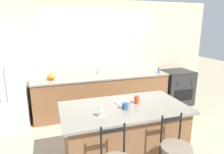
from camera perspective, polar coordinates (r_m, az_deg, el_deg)
name	(u,v)px	position (r m, az deg, el deg)	size (l,w,h in m)	color
ground_plane	(108,118)	(4.77, -1.27, -11.68)	(18.00, 18.00, 0.00)	tan
wall_back	(99,57)	(5.01, -3.67, 5.81)	(6.00, 0.07, 2.70)	beige
back_counter	(103,94)	(4.92, -2.57, -4.94)	(3.27, 0.68, 0.93)	brown
sink_faucet	(101,69)	(4.95, -3.27, 2.39)	(0.02, 0.13, 0.22)	#ADAFB5
kitchen_island	(124,136)	(3.16, 3.38, -16.38)	(1.84, 1.01, 0.95)	brown
refrigerator	(6,85)	(4.67, -27.97, -2.13)	(0.79, 0.72, 1.80)	white
oven_range	(176,87)	(5.77, 17.81, -2.78)	(0.78, 0.70, 0.92)	#28282B
dinner_plate	(122,102)	(3.11, 2.83, -7.04)	(0.23, 0.23, 0.02)	white
wine_glass	(101,107)	(2.60, -3.18, -8.54)	(0.08, 0.08, 0.19)	white
coffee_mug	(125,106)	(2.86, 3.85, -8.16)	(0.12, 0.09, 0.10)	#335689
tumbler_cup	(137,100)	(3.07, 7.06, -6.42)	(0.08, 0.08, 0.12)	red
pumpkin_decoration	(51,77)	(4.63, -17.01, 0.06)	(0.18, 0.18, 0.16)	orange
soap_bottle	(159,71)	(5.20, 13.23, 1.78)	(0.06, 0.06, 0.15)	teal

